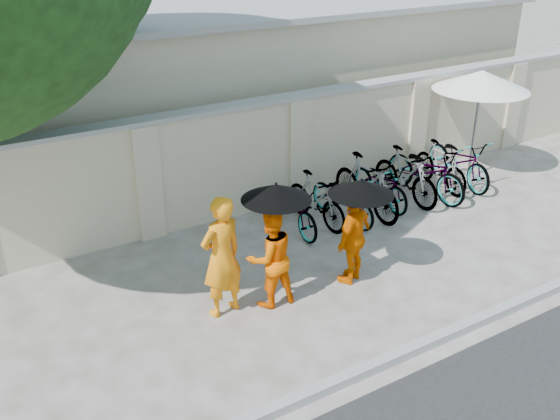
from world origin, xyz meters
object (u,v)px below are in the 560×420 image
monk_left (222,257)px  monk_center (270,258)px  patio_umbrella (481,82)px  monk_right (354,237)px

monk_left → monk_center: bearing=156.3°
monk_left → patio_umbrella: bearing=-176.6°
monk_center → patio_umbrella: patio_umbrella is taller
patio_umbrella → monk_left: bearing=-165.6°
monk_center → monk_right: (1.37, -0.11, -0.00)m
monk_left → monk_center: (0.68, -0.15, -0.14)m
monk_left → patio_umbrella: patio_umbrella is taller
monk_left → patio_umbrella: 7.00m
monk_left → monk_center: size_ratio=1.19×
monk_right → monk_left: bearing=-32.0°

